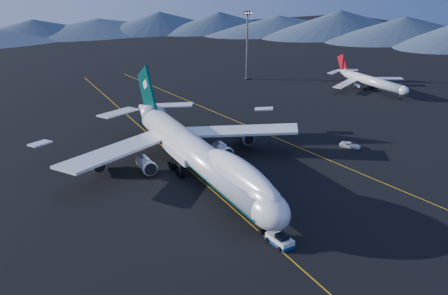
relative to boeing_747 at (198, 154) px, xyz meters
name	(u,v)px	position (x,y,z in m)	size (l,w,h in m)	color
ground	(199,178)	(0.00, -0.03, -5.81)	(500.00, 500.00, 0.00)	black
taxiway_line_main	(199,178)	(0.00, -0.03, -5.80)	(0.25, 220.00, 0.01)	orange
taxiway_line_side	(287,142)	(30.00, 9.97, -5.80)	(0.25, 200.00, 0.01)	orange
boeing_747	(198,154)	(0.00, 0.00, 0.00)	(59.62, 72.43, 19.37)	silver
pushback_tug	(280,240)	(0.94, -30.72, -5.10)	(3.33, 5.40, 2.26)	silver
second_jet	(370,81)	(88.36, 42.65, -2.63)	(32.76, 37.01, 10.53)	silver
service_van	(350,145)	(42.04, -0.80, -5.08)	(2.43, 5.27, 1.46)	silver
floodlight_mast	(247,45)	(56.73, 77.90, 7.43)	(3.23, 2.42, 26.14)	black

